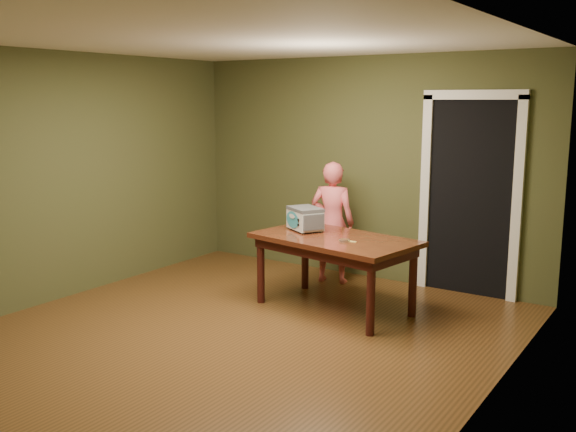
% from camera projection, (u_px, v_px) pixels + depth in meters
% --- Properties ---
extents(floor, '(5.00, 5.00, 0.00)m').
position_uv_depth(floor, '(232.00, 338.00, 5.75)').
color(floor, brown).
rests_on(floor, ground).
extents(room_shell, '(4.52, 5.02, 2.61)m').
position_uv_depth(room_shell, '(229.00, 147.00, 5.44)').
color(room_shell, '#414324').
rests_on(room_shell, ground).
extents(doorway, '(1.10, 0.66, 2.25)m').
position_uv_depth(doorway, '(478.00, 195.00, 7.13)').
color(doorway, black).
rests_on(doorway, ground).
extents(dining_table, '(1.72, 1.15, 0.75)m').
position_uv_depth(dining_table, '(335.00, 247.00, 6.41)').
color(dining_table, '#3D180D').
rests_on(dining_table, floor).
extents(toy_oven, '(0.46, 0.42, 0.24)m').
position_uv_depth(toy_oven, '(305.00, 218.00, 6.69)').
color(toy_oven, '#4C4F54').
rests_on(toy_oven, dining_table).
extents(baking_pan, '(0.10, 0.10, 0.02)m').
position_uv_depth(baking_pan, '(344.00, 240.00, 6.19)').
color(baking_pan, silver).
rests_on(baking_pan, dining_table).
extents(spatula, '(0.18, 0.03, 0.01)m').
position_uv_depth(spatula, '(348.00, 241.00, 6.19)').
color(spatula, '#E4D463').
rests_on(spatula, dining_table).
extents(child, '(0.58, 0.45, 1.41)m').
position_uv_depth(child, '(332.00, 222.00, 7.39)').
color(child, '#F06267').
rests_on(child, floor).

